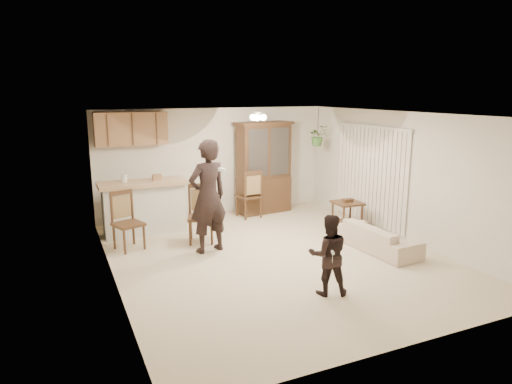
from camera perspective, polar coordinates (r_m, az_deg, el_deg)
name	(u,v)px	position (r m, az deg, el deg)	size (l,w,h in m)	color
floor	(275,256)	(8.20, 2.43, -8.03)	(6.50, 6.50, 0.00)	#C8B597
ceiling	(277,114)	(7.70, 2.61, 9.69)	(5.50, 6.50, 0.02)	silver
wall_back	(214,162)	(10.81, -5.25, 3.79)	(5.50, 0.02, 2.50)	beige
wall_front	(410,244)	(5.26, 18.70, -6.17)	(5.50, 0.02, 2.50)	beige
wall_left	(110,203)	(7.09, -17.78, -1.36)	(0.02, 6.50, 2.50)	beige
wall_right	(401,176)	(9.40, 17.69, 1.94)	(0.02, 6.50, 2.50)	beige
breakfast_bar	(144,209)	(9.65, -13.83, -2.13)	(1.60, 0.55, 1.00)	silver
bar_top	(142,183)	(9.53, -14.00, 1.07)	(1.75, 0.70, 0.08)	tan
upper_cabinets	(131,129)	(10.08, -15.35, 7.64)	(1.50, 0.34, 0.70)	olive
vertical_blinds	(370,176)	(10.07, 14.08, 1.96)	(0.06, 2.30, 2.10)	silver
ceiling_fixture	(258,116)	(8.87, 0.23, 9.42)	(0.36, 0.36, 0.20)	#F7E4B9
hanging_plant	(318,136)	(10.96, 7.72, 7.00)	(0.43, 0.37, 0.48)	#386227
plant_cord	(318,122)	(10.93, 7.77, 8.70)	(0.01, 0.01, 0.65)	black
sofa	(379,231)	(8.68, 15.07, -4.75)	(1.87, 0.73, 0.73)	beige
adult	(208,204)	(8.24, -6.01, -1.44)	(0.66, 0.43, 1.80)	black
child	(329,249)	(6.61, 9.06, -7.09)	(0.66, 0.51, 1.35)	black
china_hutch	(264,168)	(10.91, 0.98, 2.98)	(1.43, 0.69, 2.18)	#3C2716
side_table	(347,215)	(9.82, 11.30, -2.87)	(0.58, 0.58, 0.67)	#3C2716
chair_bar	(129,233)	(8.78, -15.60, -5.00)	(0.61, 0.61, 1.08)	#3C2716
chair_hutch_left	(201,226)	(8.92, -6.89, -4.28)	(0.62, 0.62, 1.12)	#3C2716
chair_hutch_right	(249,204)	(10.61, -0.90, -1.48)	(0.55, 0.55, 1.12)	#3C2716
controller_adult	(222,170)	(7.70, -4.25, 2.78)	(0.05, 0.18, 0.05)	silver
controller_child	(333,252)	(6.34, 9.56, -7.46)	(0.03, 0.10, 0.03)	silver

